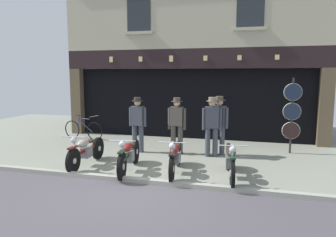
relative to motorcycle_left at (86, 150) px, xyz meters
name	(u,v)px	position (x,y,z in m)	size (l,w,h in m)	color
ground	(122,203)	(1.85, -1.93, -0.46)	(21.65, 22.00, 0.18)	gray
shop_facade	(198,91)	(1.85, 6.08, 1.26)	(9.95, 4.42, 6.07)	black
motorcycle_left	(86,150)	(0.00, 0.00, 0.00)	(0.62, 1.99, 0.90)	black
motorcycle_center_left	(129,155)	(1.27, -0.15, 0.01)	(0.62, 2.07, 0.92)	black
motorcycle_center	(175,156)	(2.41, -0.01, 0.01)	(0.62, 2.07, 0.92)	black
motorcycle_center_right	(230,160)	(3.72, -0.03, 0.02)	(0.62, 2.07, 0.93)	black
salesman_left	(138,122)	(0.76, 1.81, 0.53)	(0.56, 0.34, 1.70)	#3D424C
shopkeeper_center	(177,123)	(1.97, 1.93, 0.53)	(0.56, 0.34, 1.70)	#47423D
salesman_right	(219,122)	(3.20, 2.13, 0.56)	(0.55, 0.36, 1.75)	#3D424C
assistant_far_right	(212,124)	(3.03, 1.86, 0.55)	(0.55, 0.34, 1.74)	#3D424C
tyre_sign_pole	(292,112)	(5.29, 2.90, 0.85)	(0.53, 0.06, 2.29)	#232328
advert_board_near	(141,87)	(-0.11, 4.45, 1.49)	(0.73, 0.03, 0.90)	silver
leaning_bicycle	(83,129)	(-1.94, 3.17, -0.05)	(1.71, 0.50, 0.93)	black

